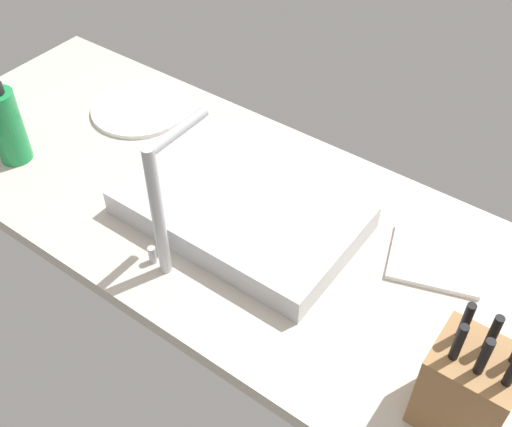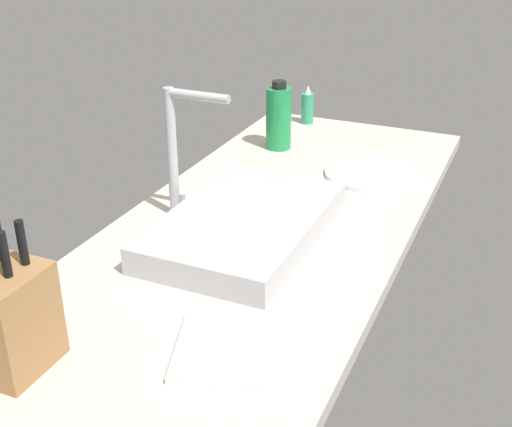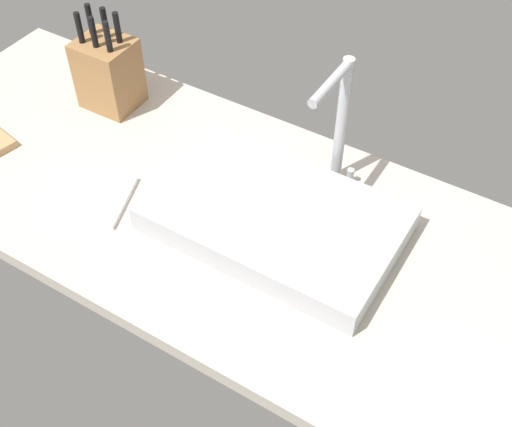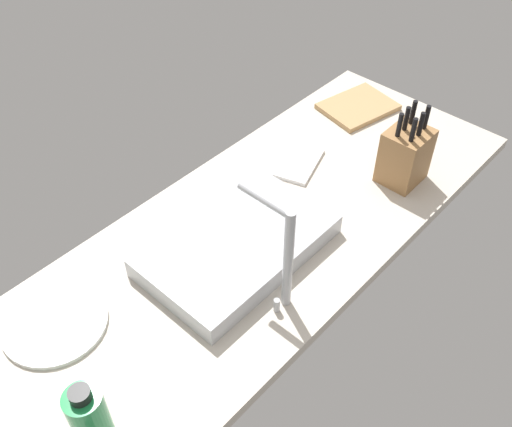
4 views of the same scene
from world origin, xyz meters
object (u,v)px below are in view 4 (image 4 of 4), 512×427
at_px(water_bottle, 91,420).
at_px(dinner_plate, 55,322).
at_px(sink_basin, 238,245).
at_px(faucet, 282,249).
at_px(cutting_board, 358,107).
at_px(dish_towel, 292,161).
at_px(knife_block, 405,155).

height_order(water_bottle, dinner_plate, water_bottle).
distance_m(sink_basin, dinner_plate, 0.49).
distance_m(faucet, dinner_plate, 0.58).
bearing_deg(water_bottle, dinner_plate, -108.21).
bearing_deg(sink_basin, faucet, 78.05).
height_order(sink_basin, dinner_plate, sink_basin).
xyz_separation_m(cutting_board, dish_towel, (0.39, 0.02, -0.00)).
bearing_deg(water_bottle, dish_towel, -163.35).
height_order(faucet, knife_block, faucet).
bearing_deg(faucet, sink_basin, -101.95).
bearing_deg(knife_block, sink_basin, -16.07).
bearing_deg(knife_block, dish_towel, -61.02).
bearing_deg(sink_basin, dinner_plate, -19.82).
distance_m(cutting_board, dinner_plate, 1.24).
relative_size(sink_basin, dinner_plate, 1.98).
xyz_separation_m(sink_basin, water_bottle, (0.56, 0.15, 0.07)).
bearing_deg(sink_basin, dish_towel, -160.75).
bearing_deg(dinner_plate, cutting_board, 179.63).
bearing_deg(sink_basin, cutting_board, -168.51).
xyz_separation_m(faucet, cutting_board, (-0.82, -0.34, -0.17)).
height_order(knife_block, cutting_board, knife_block).
bearing_deg(dinner_plate, faucet, 140.48).
relative_size(water_bottle, dinner_plate, 0.81).
relative_size(faucet, dinner_plate, 1.22).
height_order(sink_basin, water_bottle, water_bottle).
xyz_separation_m(knife_block, cutting_board, (-0.22, -0.31, -0.08)).
relative_size(knife_block, water_bottle, 1.21).
relative_size(knife_block, cutting_board, 1.02).
distance_m(sink_basin, faucet, 0.24).
distance_m(cutting_board, dish_towel, 0.39).
height_order(cutting_board, water_bottle, water_bottle).
height_order(sink_basin, cutting_board, sink_basin).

